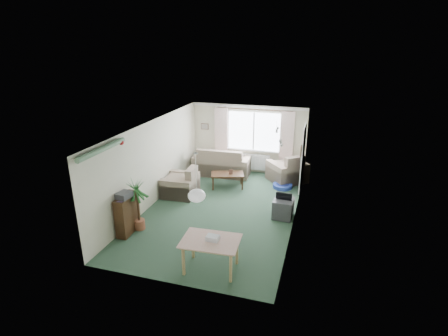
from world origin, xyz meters
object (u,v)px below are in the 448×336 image
(sofa, at_px, (222,161))
(armchair_left, at_px, (180,181))
(armchair_corner, at_px, (287,167))
(coffee_table, at_px, (227,180))
(bookshelf, at_px, (127,214))
(dining_table, at_px, (211,255))
(pet_bed, at_px, (282,186))
(tv_cube, at_px, (283,208))
(houseplant, at_px, (138,205))

(sofa, bearing_deg, armchair_left, 68.44)
(armchair_corner, distance_m, coffee_table, 2.09)
(armchair_left, height_order, bookshelf, bookshelf)
(armchair_corner, height_order, coffee_table, armchair_corner)
(armchair_corner, xyz_separation_m, bookshelf, (-3.32, -4.48, -0.01))
(sofa, height_order, armchair_left, sofa)
(armchair_left, xyz_separation_m, dining_table, (2.09, -3.26, -0.12))
(coffee_table, bearing_deg, pet_bed, 14.94)
(sofa, relative_size, tv_cube, 3.48)
(bookshelf, relative_size, tv_cube, 1.72)
(coffee_table, height_order, tv_cube, tv_cube)
(coffee_table, relative_size, pet_bed, 1.66)
(armchair_corner, bearing_deg, dining_table, 41.50)
(dining_table, xyz_separation_m, pet_bed, (0.83, 4.69, -0.27))
(bookshelf, xyz_separation_m, tv_cube, (3.54, 1.86, -0.23))
(dining_table, bearing_deg, pet_bed, 79.92)
(armchair_left, xyz_separation_m, bookshelf, (-0.34, -2.42, 0.03))
(armchair_left, bearing_deg, tv_cube, 77.53)
(bookshelf, relative_size, dining_table, 0.90)
(houseplant, bearing_deg, dining_table, -25.12)
(bookshelf, height_order, pet_bed, bookshelf)
(coffee_table, bearing_deg, tv_cube, -37.49)
(sofa, xyz_separation_m, dining_table, (1.39, -5.35, -0.15))
(armchair_left, relative_size, coffee_table, 0.98)
(armchair_left, distance_m, coffee_table, 1.57)
(armchair_left, xyz_separation_m, coffee_table, (1.21, 0.97, -0.22))
(sofa, height_order, bookshelf, sofa)
(armchair_corner, bearing_deg, tv_cube, 55.86)
(coffee_table, distance_m, dining_table, 4.33)
(pet_bed, bearing_deg, houseplant, -130.17)
(houseplant, bearing_deg, coffee_table, 66.83)
(bookshelf, bearing_deg, armchair_left, 79.16)
(dining_table, bearing_deg, coffee_table, 101.69)
(dining_table, bearing_deg, houseplant, 154.88)
(armchair_corner, distance_m, armchair_left, 3.62)
(dining_table, bearing_deg, armchair_left, 122.62)
(armchair_corner, xyz_separation_m, dining_table, (-0.89, -5.33, -0.15))
(armchair_left, bearing_deg, houseplant, -6.55)
(coffee_table, bearing_deg, houseplant, -113.17)
(armchair_corner, relative_size, tv_cube, 1.95)
(dining_table, xyz_separation_m, tv_cube, (1.11, 2.71, -0.08))
(houseplant, distance_m, pet_bed, 4.80)
(sofa, height_order, coffee_table, sofa)
(armchair_corner, bearing_deg, armchair_left, -4.36)
(bookshelf, height_order, houseplant, houseplant)
(bookshelf, height_order, dining_table, bookshelf)
(houseplant, height_order, dining_table, houseplant)
(armchair_corner, xyz_separation_m, tv_cube, (0.22, -2.61, -0.23))
(coffee_table, xyz_separation_m, dining_table, (0.88, -4.24, 0.10))
(bookshelf, relative_size, pet_bed, 1.56)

